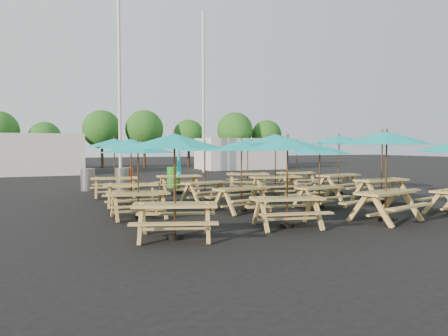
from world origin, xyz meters
name	(u,v)px	position (x,y,z in m)	size (l,w,h in m)	color
ground	(240,199)	(0.00, 0.00, 0.00)	(120.00, 120.00, 0.00)	black
picnic_unit_0	(174,146)	(-4.22, -5.70, 2.00)	(2.84, 2.84, 2.29)	tan
picnic_unit_1	(138,151)	(-4.37, -2.72, 1.86)	(2.12, 2.12, 2.13)	tan
picnic_unit_2	(131,147)	(-4.09, -0.30, 1.96)	(2.63, 2.63, 2.25)	tan
picnic_unit_3	(114,146)	(-4.18, 2.52, 2.01)	(2.54, 2.54, 2.30)	tan
picnic_unit_4	(288,148)	(-1.30, -5.51, 1.95)	(2.56, 2.56, 2.23)	tan
picnic_unit_5	(241,149)	(-1.23, -2.75, 1.91)	(2.52, 2.52, 2.18)	tan
picnic_unit_6	(205,150)	(-1.46, -0.20, 1.87)	(2.56, 2.56, 2.14)	tan
picnic_unit_7	(179,171)	(-1.53, 2.70, 0.94)	(1.84, 1.63, 2.28)	tan
picnic_unit_8	(387,143)	(1.57, -5.78, 2.09)	(2.88, 2.88, 2.40)	tan
picnic_unit_9	(320,152)	(1.40, -3.05, 1.79)	(2.33, 2.33, 2.06)	tan
picnic_unit_10	(276,142)	(1.55, 0.06, 2.16)	(2.71, 2.71, 2.47)	tan
picnic_unit_11	(248,145)	(1.61, 2.60, 2.04)	(2.90, 2.90, 2.33)	tan
picnic_unit_13	(382,140)	(4.11, -2.89, 2.19)	(2.66, 2.66, 2.51)	tan
picnic_unit_14	(339,142)	(4.42, -0.13, 2.14)	(2.87, 2.87, 2.45)	tan
picnic_unit_15	(297,146)	(4.22, 2.70, 1.97)	(2.55, 2.55, 2.26)	tan
waste_bin_0	(88,180)	(-4.90, 5.46, 0.49)	(0.62, 0.62, 0.99)	gray
waste_bin_1	(122,179)	(-3.42, 5.28, 0.49)	(0.62, 0.62, 0.99)	gray
waste_bin_2	(126,178)	(-3.17, 5.62, 0.49)	(0.62, 0.62, 0.99)	red
waste_bin_3	(174,178)	(-1.05, 5.11, 0.49)	(0.62, 0.62, 0.99)	#1C961B
mast_0	(119,83)	(-2.00, 14.00, 6.00)	(0.20, 0.20, 12.00)	silver
mast_1	(203,92)	(4.50, 16.00, 6.00)	(0.20, 0.20, 12.00)	silver
event_tent_0	(21,154)	(-8.00, 18.00, 1.40)	(8.00, 4.00, 2.80)	silver
event_tent_1	(241,154)	(9.00, 19.00, 1.30)	(7.00, 4.00, 2.60)	silver
tree_2	(45,138)	(-6.39, 23.65, 2.62)	(2.59, 2.59, 3.93)	#382314
tree_3	(102,129)	(-1.75, 24.72, 3.41)	(3.36, 3.36, 5.09)	#382314
tree_4	(144,129)	(1.90, 24.26, 3.46)	(3.41, 3.41, 5.17)	#382314
tree_5	(189,135)	(6.22, 24.67, 2.97)	(2.94, 2.94, 4.45)	#382314
tree_6	(235,130)	(10.23, 22.90, 3.43)	(3.38, 3.38, 5.13)	#382314
tree_7	(266,135)	(13.63, 22.92, 2.99)	(2.95, 2.95, 4.48)	#382314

